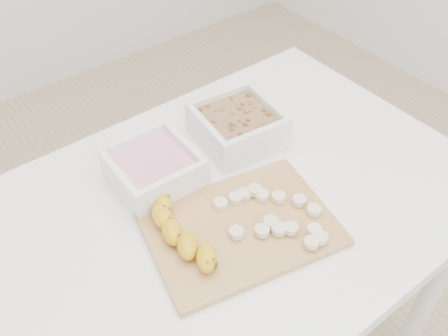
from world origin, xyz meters
TOP-DOWN VIEW (x-y plane):
  - table at (0.00, 0.00)m, footprint 1.00×0.70m
  - bowl_yogurt at (-0.10, 0.13)m, footprint 0.17×0.17m
  - bowl_granola at (0.12, 0.14)m, footprint 0.19×0.19m
  - cutting_board at (-0.04, -0.07)m, footprint 0.38×0.31m
  - banana at (-0.14, -0.03)m, footprint 0.11×0.22m
  - banana_slices at (0.02, -0.10)m, footprint 0.18×0.21m

SIDE VIEW (x-z plane):
  - table at x=0.00m, z-range 0.28..1.03m
  - cutting_board at x=-0.04m, z-range 0.75..0.76m
  - banana_slices at x=0.02m, z-range 0.77..0.78m
  - banana at x=-0.14m, z-range 0.77..0.80m
  - bowl_yogurt at x=-0.10m, z-range 0.75..0.83m
  - bowl_granola at x=0.12m, z-range 0.75..0.83m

